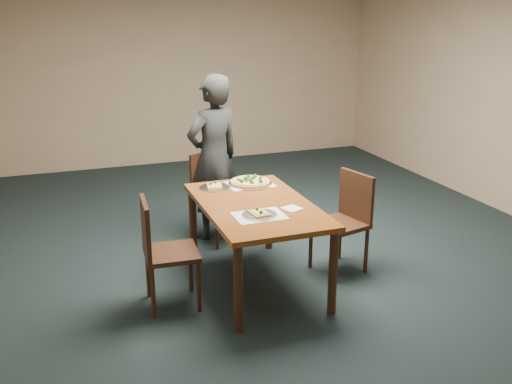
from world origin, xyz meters
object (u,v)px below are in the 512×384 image
object	(u,v)px
chair_far	(214,191)
chair_right	(346,216)
slice_plate_far	(214,187)
slice_plate_near	(259,214)
dining_table	(256,213)
diner	(214,158)
pizza_pan	(250,182)
chair_left	(161,247)

from	to	relation	value
chair_far	chair_right	distance (m)	1.46
chair_right	slice_plate_far	world-z (taller)	chair_right
slice_plate_near	dining_table	bearing A→B (deg)	75.19
dining_table	slice_plate_far	distance (m)	0.58
diner	pizza_pan	xyz separation A→B (m)	(0.16, -0.68, -0.08)
chair_right	slice_plate_near	world-z (taller)	chair_right
chair_left	chair_right	size ratio (longest dim) A/B	1.00
diner	slice_plate_far	world-z (taller)	diner
chair_right	slice_plate_near	size ratio (longest dim) A/B	3.25
chair_left	chair_right	distance (m)	1.73
dining_table	slice_plate_near	world-z (taller)	slice_plate_near
chair_right	slice_plate_far	xyz separation A→B (m)	(-1.10, 0.51, 0.25)
chair_right	diner	bearing A→B (deg)	-156.30
chair_left	slice_plate_near	world-z (taller)	chair_left
chair_left	slice_plate_far	world-z (taller)	chair_left
slice_plate_near	slice_plate_far	xyz separation A→B (m)	(-0.14, 0.82, -0.00)
chair_far	slice_plate_far	bearing A→B (deg)	-127.77
chair_far	chair_left	bearing A→B (deg)	-145.00
chair_left	diner	world-z (taller)	diner
chair_right	diner	xyz separation A→B (m)	(-0.91, 1.19, 0.34)
slice_plate_far	slice_plate_near	bearing A→B (deg)	-80.64
chair_far	diner	xyz separation A→B (m)	(0.02, 0.06, 0.34)
chair_far	slice_plate_far	size ratio (longest dim) A/B	3.25
dining_table	chair_far	world-z (taller)	chair_far
dining_table	diner	distance (m)	1.23
slice_plate_near	slice_plate_far	distance (m)	0.83
slice_plate_near	chair_far	bearing A→B (deg)	88.77
dining_table	chair_right	world-z (taller)	chair_right
chair_right	chair_left	bearing A→B (deg)	-99.58
dining_table	slice_plate_near	xyz separation A→B (m)	(-0.08, -0.29, 0.11)
chair_left	pizza_pan	size ratio (longest dim) A/B	2.22
dining_table	pizza_pan	distance (m)	0.56
chair_left	chair_far	bearing A→B (deg)	-28.79
diner	slice_plate_far	distance (m)	0.71
dining_table	pizza_pan	world-z (taller)	pizza_pan
chair_left	pizza_pan	xyz separation A→B (m)	(0.97, 0.63, 0.26)
dining_table	diner	size ratio (longest dim) A/B	0.88
chair_far	pizza_pan	world-z (taller)	chair_far
chair_left	chair_right	xyz separation A→B (m)	(1.72, 0.13, 0.00)
dining_table	chair_far	bearing A→B (deg)	92.32
chair_left	pizza_pan	bearing A→B (deg)	-53.40
diner	pizza_pan	size ratio (longest dim) A/B	4.18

